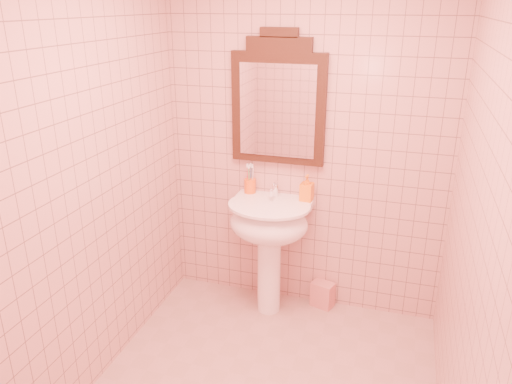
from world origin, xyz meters
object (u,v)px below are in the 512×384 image
(soap_dispenser, at_px, (307,188))
(pedestal_sink, at_px, (269,230))
(towel, at_px, (323,294))
(mirror, at_px, (278,103))
(toothbrush_cup, at_px, (250,186))

(soap_dispenser, bearing_deg, pedestal_sink, -142.94)
(soap_dispenser, distance_m, towel, 0.87)
(soap_dispenser, bearing_deg, mirror, 171.47)
(pedestal_sink, bearing_deg, mirror, 90.00)
(pedestal_sink, height_order, toothbrush_cup, toothbrush_cup)
(mirror, distance_m, soap_dispenser, 0.62)
(towel, bearing_deg, pedestal_sink, -156.10)
(mirror, bearing_deg, soap_dispenser, -13.94)
(mirror, height_order, soap_dispenser, mirror)
(mirror, bearing_deg, pedestal_sink, -90.00)
(pedestal_sink, xyz_separation_m, mirror, (0.00, 0.20, 0.87))
(pedestal_sink, distance_m, soap_dispenser, 0.40)
(pedestal_sink, height_order, mirror, mirror)
(towel, bearing_deg, mirror, 175.13)
(mirror, xyz_separation_m, toothbrush_cup, (-0.20, -0.03, -0.61))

